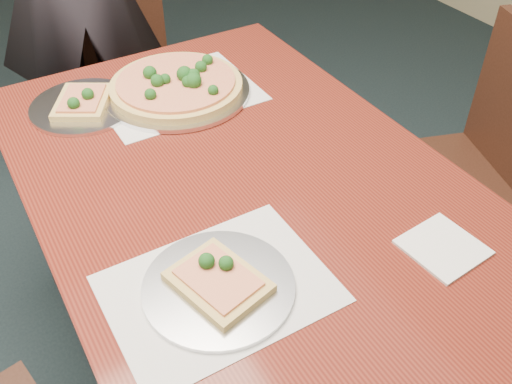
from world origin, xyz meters
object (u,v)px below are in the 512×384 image
chair_far (116,71)px  slice_plate_far (83,104)px  slice_plate_near (218,284)px  chair_right (471,163)px  dining_table (256,222)px  pizza_pan (177,86)px

chair_far → slice_plate_far: chair_far is taller
slice_plate_near → chair_right: bearing=13.1°
dining_table → slice_plate_far: slice_plate_far is taller
slice_plate_near → slice_plate_far: 0.73m
slice_plate_near → slice_plate_far: same height
slice_plate_near → slice_plate_far: size_ratio=1.00×
pizza_pan → slice_plate_far: pizza_pan is taller
dining_table → pizza_pan: 0.48m
dining_table → pizza_pan: pizza_pan is taller
chair_far → slice_plate_far: bearing=-97.8°
chair_far → slice_plate_near: 1.36m
slice_plate_far → chair_far: bearing=66.0°
dining_table → slice_plate_far: size_ratio=5.36×
pizza_pan → slice_plate_near: (-0.22, -0.67, -0.01)m
dining_table → pizza_pan: (0.03, 0.47, 0.12)m
chair_far → slice_plate_near: (-0.24, -1.31, 0.25)m
chair_far → pizza_pan: (-0.01, -0.64, 0.26)m
slice_plate_far → dining_table: bearing=-67.5°
chair_far → chair_right: bearing=-40.1°
chair_right → slice_plate_far: chair_right is taller
chair_far → pizza_pan: chair_far is taller
dining_table → chair_far: chair_far is taller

